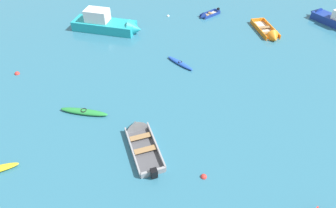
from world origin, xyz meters
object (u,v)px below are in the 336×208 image
(rowboat_grey_outer_left, at_px, (139,135))
(mooring_buoy_between_boats_right, at_px, (168,16))
(mooring_buoy_near_foreground, at_px, (204,177))
(kayak_green_foreground_center, at_px, (84,112))
(motor_launch_turquoise_cluster_outer, at_px, (109,24))
(motor_launch_deep_blue_far_right, at_px, (333,19))
(rowboat_deep_blue_back_row_left, at_px, (206,16))
(kayak_blue_back_row_right, at_px, (180,63))
(mooring_buoy_midfield, at_px, (17,74))
(rowboat_orange_distant_center, at_px, (270,35))

(rowboat_grey_outer_left, distance_m, mooring_buoy_between_boats_right, 18.46)
(mooring_buoy_near_foreground, bearing_deg, mooring_buoy_between_boats_right, 103.40)
(kayak_green_foreground_center, bearing_deg, motor_launch_turquoise_cluster_outer, 97.88)
(motor_launch_deep_blue_far_right, bearing_deg, motor_launch_turquoise_cluster_outer, -168.22)
(kayak_green_foreground_center, relative_size, rowboat_grey_outer_left, 0.76)
(motor_launch_deep_blue_far_right, xyz_separation_m, rowboat_deep_blue_back_row_left, (-13.43, -0.20, -0.40))
(mooring_buoy_between_boats_right, bearing_deg, kayak_blue_back_row_right, -75.91)
(kayak_green_foreground_center, height_order, motor_launch_turquoise_cluster_outer, motor_launch_turquoise_cluster_outer)
(kayak_blue_back_row_right, height_order, rowboat_grey_outer_left, rowboat_grey_outer_left)
(motor_launch_turquoise_cluster_outer, xyz_separation_m, mooring_buoy_between_boats_right, (5.55, 4.21, -0.71))
(motor_launch_turquoise_cluster_outer, xyz_separation_m, mooring_buoy_near_foreground, (10.57, -16.84, -0.71))
(motor_launch_deep_blue_far_right, relative_size, motor_launch_turquoise_cluster_outer, 0.70)
(mooring_buoy_between_boats_right, bearing_deg, rowboat_grey_outer_left, -88.06)
(rowboat_grey_outer_left, relative_size, mooring_buoy_midfield, 11.38)
(motor_launch_turquoise_cluster_outer, bearing_deg, motor_launch_deep_blue_far_right, 11.78)
(kayak_blue_back_row_right, distance_m, mooring_buoy_between_boats_right, 9.77)
(mooring_buoy_near_foreground, xyz_separation_m, mooring_buoy_between_boats_right, (-5.01, 21.05, 0.00))
(mooring_buoy_midfield, bearing_deg, kayak_green_foreground_center, -28.27)
(kayak_blue_back_row_right, relative_size, rowboat_deep_blue_back_row_left, 1.03)
(rowboat_orange_distant_center, xyz_separation_m, mooring_buoy_between_boats_right, (-10.81, 3.24, -0.20))
(motor_launch_turquoise_cluster_outer, relative_size, kayak_blue_back_row_right, 2.78)
(mooring_buoy_between_boats_right, bearing_deg, rowboat_orange_distant_center, -16.71)
(rowboat_orange_distant_center, distance_m, mooring_buoy_between_boats_right, 11.28)
(rowboat_orange_distant_center, bearing_deg, kayak_blue_back_row_right, -143.53)
(rowboat_orange_distant_center, height_order, rowboat_grey_outer_left, rowboat_grey_outer_left)
(kayak_blue_back_row_right, distance_m, mooring_buoy_near_foreground, 11.88)
(kayak_green_foreground_center, height_order, mooring_buoy_between_boats_right, kayak_green_foreground_center)
(kayak_blue_back_row_right, bearing_deg, mooring_buoy_near_foreground, -77.18)
(rowboat_orange_distant_center, relative_size, rowboat_deep_blue_back_row_left, 1.86)
(motor_launch_deep_blue_far_right, bearing_deg, rowboat_grey_outer_left, -131.79)
(kayak_blue_back_row_right, distance_m, rowboat_grey_outer_left, 9.15)
(motor_launch_turquoise_cluster_outer, distance_m, mooring_buoy_between_boats_right, 7.01)
(kayak_green_foreground_center, bearing_deg, mooring_buoy_midfield, 151.73)
(mooring_buoy_near_foreground, height_order, mooring_buoy_between_boats_right, mooring_buoy_near_foreground)
(motor_launch_turquoise_cluster_outer, xyz_separation_m, mooring_buoy_midfield, (-5.59, -8.59, -0.71))
(kayak_green_foreground_center, bearing_deg, kayak_blue_back_row_right, 49.54)
(mooring_buoy_near_foreground, bearing_deg, mooring_buoy_midfield, 152.94)
(motor_launch_turquoise_cluster_outer, relative_size, rowboat_deep_blue_back_row_left, 2.85)
(rowboat_grey_outer_left, bearing_deg, mooring_buoy_between_boats_right, 91.94)
(kayak_blue_back_row_right, bearing_deg, rowboat_grey_outer_left, -101.05)
(motor_launch_turquoise_cluster_outer, height_order, rowboat_grey_outer_left, motor_launch_turquoise_cluster_outer)
(motor_launch_deep_blue_far_right, relative_size, mooring_buoy_between_boats_right, 16.73)
(rowboat_deep_blue_back_row_left, height_order, rowboat_grey_outer_left, rowboat_grey_outer_left)
(motor_launch_deep_blue_far_right, relative_size, rowboat_grey_outer_left, 1.09)
(rowboat_grey_outer_left, distance_m, mooring_buoy_midfield, 13.06)
(mooring_buoy_near_foreground, distance_m, mooring_buoy_between_boats_right, 21.64)
(motor_launch_deep_blue_far_right, distance_m, rowboat_grey_outer_left, 25.60)
(kayak_blue_back_row_right, height_order, mooring_buoy_between_boats_right, kayak_blue_back_row_right)
(rowboat_grey_outer_left, bearing_deg, rowboat_deep_blue_back_row_left, 79.13)
(motor_launch_turquoise_cluster_outer, relative_size, mooring_buoy_near_foreground, 19.92)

